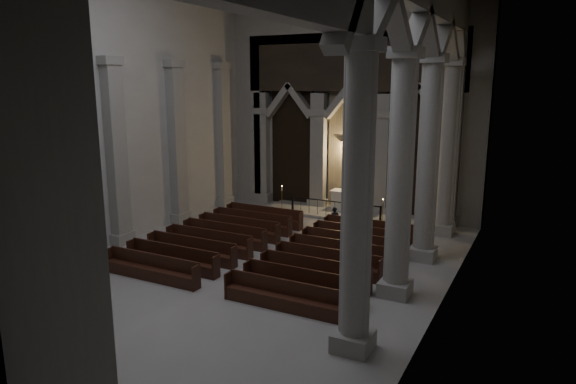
% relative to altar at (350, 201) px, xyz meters
% --- Properties ---
extents(room, '(24.00, 24.10, 12.00)m').
position_rel_altar_xyz_m(room, '(-0.28, -11.17, 6.91)').
color(room, '#9D9A94').
rests_on(room, ground).
extents(sanctuary_wall, '(14.00, 0.77, 12.00)m').
position_rel_altar_xyz_m(sanctuary_wall, '(-0.28, 0.37, 5.92)').
color(sanctuary_wall, gray).
rests_on(sanctuary_wall, ground).
extents(right_arcade, '(1.00, 24.00, 12.00)m').
position_rel_altar_xyz_m(right_arcade, '(5.22, -9.84, 7.14)').
color(right_arcade, gray).
rests_on(right_arcade, ground).
extents(left_pilasters, '(0.60, 13.00, 8.03)m').
position_rel_altar_xyz_m(left_pilasters, '(-7.03, -7.67, 3.22)').
color(left_pilasters, gray).
rests_on(left_pilasters, ground).
extents(sanctuary_step, '(8.50, 2.60, 0.15)m').
position_rel_altar_xyz_m(sanctuary_step, '(-0.28, -0.57, -0.62)').
color(sanctuary_step, gray).
rests_on(sanctuary_step, ground).
extents(altar, '(2.13, 0.85, 1.08)m').
position_rel_altar_xyz_m(altar, '(0.00, 0.00, 0.00)').
color(altar, silver).
rests_on(altar, sanctuary_step).
extents(altar_rail, '(4.99, 0.09, 0.98)m').
position_rel_altar_xyz_m(altar_rail, '(-0.28, -1.53, -0.04)').
color(altar_rail, black).
rests_on(altar_rail, ground).
extents(candle_stand_left, '(0.27, 0.27, 1.58)m').
position_rel_altar_xyz_m(candle_stand_left, '(-3.17, -1.94, -0.26)').
color(candle_stand_left, olive).
rests_on(candle_stand_left, ground).
extents(candle_stand_right, '(0.24, 0.24, 1.40)m').
position_rel_altar_xyz_m(candle_stand_right, '(2.33, -1.74, -0.31)').
color(candle_stand_right, olive).
rests_on(candle_stand_right, ground).
extents(pews, '(9.54, 8.58, 0.92)m').
position_rel_altar_xyz_m(pews, '(-0.28, -8.25, -0.39)').
color(pews, black).
rests_on(pews, ground).
extents(worshipper, '(0.54, 0.46, 1.25)m').
position_rel_altar_xyz_m(worshipper, '(0.68, -3.89, -0.07)').
color(worshipper, black).
rests_on(worshipper, ground).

